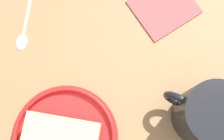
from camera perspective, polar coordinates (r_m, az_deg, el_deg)
name	(u,v)px	position (r cm, az deg, el deg)	size (l,w,h in cm)	color
ground_plane	(104,81)	(52.94, -1.53, -2.14)	(157.06, 157.06, 3.18)	#936D47
small_plate	(65,138)	(50.32, -9.03, -12.72)	(17.50, 17.50, 1.57)	red
cake_slice	(62,140)	(47.75, -9.59, -13.05)	(11.58, 13.15, 5.10)	#472814
tea_mug	(207,114)	(47.83, 17.69, -8.04)	(9.33, 11.95, 9.79)	black
teaspoon	(23,30)	(55.61, -16.52, 7.31)	(11.67, 7.90, 0.80)	silver
folded_napkin	(163,5)	(55.95, 9.62, 12.08)	(10.56, 9.23, 0.60)	#B24C4C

